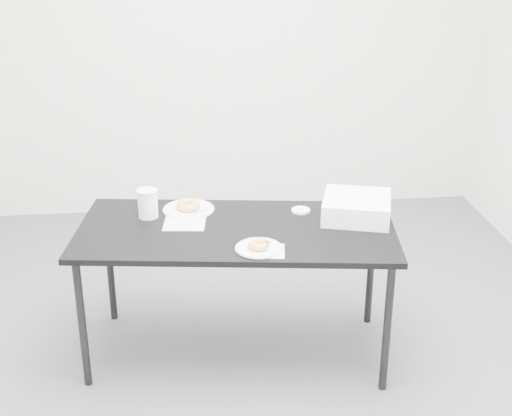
{
  "coord_description": "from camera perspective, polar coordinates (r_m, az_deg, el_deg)",
  "views": [
    {
      "loc": [
        -0.2,
        -3.0,
        2.09
      ],
      "look_at": [
        0.14,
        0.02,
        0.81
      ],
      "focal_mm": 50.0,
      "sensor_mm": 36.0,
      "label": 1
    }
  ],
  "objects": [
    {
      "name": "wall_back",
      "position": [
        5.06,
        -4.15,
        14.32
      ],
      "size": [
        4.0,
        0.02,
        2.7
      ],
      "primitive_type": "cube",
      "color": "silver",
      "rests_on": "floor"
    },
    {
      "name": "cup_lid",
      "position": [
        3.58,
        3.61,
        -0.2
      ],
      "size": [
        0.09,
        0.09,
        0.01
      ],
      "primitive_type": "cylinder",
      "color": "white",
      "rests_on": "table"
    },
    {
      "name": "bakery_box",
      "position": [
        3.52,
        8.05,
        0.05
      ],
      "size": [
        0.4,
        0.4,
        0.11
      ],
      "primitive_type": "cube",
      "rotation": [
        0.0,
        0.0,
        -0.29
      ],
      "color": "white",
      "rests_on": "table"
    },
    {
      "name": "pen",
      "position": [
        3.55,
        -4.57,
        -0.4
      ],
      "size": [
        0.1,
        0.08,
        0.01
      ],
      "primitive_type": "cylinder",
      "rotation": [
        0.0,
        1.57,
        0.64
      ],
      "color": "#0D988E",
      "rests_on": "scorecard"
    },
    {
      "name": "table",
      "position": [
        3.41,
        -1.58,
        -2.41
      ],
      "size": [
        1.59,
        0.91,
        0.69
      ],
      "rotation": [
        0.0,
        0.0,
        -0.14
      ],
      "color": "black",
      "rests_on": "floor"
    },
    {
      "name": "donut_near",
      "position": [
        3.17,
        0.23,
        -2.92
      ],
      "size": [
        0.12,
        0.12,
        0.03
      ],
      "primitive_type": "torus",
      "rotation": [
        0.0,
        0.0,
        -0.28
      ],
      "color": "#DB8A45",
      "rests_on": "plate_near"
    },
    {
      "name": "floor",
      "position": [
        3.66,
        -2.13,
        -12.0
      ],
      "size": [
        4.0,
        4.0,
        0.0
      ],
      "primitive_type": "plane",
      "color": "#4A4A4F",
      "rests_on": "ground"
    },
    {
      "name": "plate_far",
      "position": [
        3.61,
        -5.41,
        -0.11
      ],
      "size": [
        0.26,
        0.26,
        0.01
      ],
      "primitive_type": "cylinder",
      "color": "white",
      "rests_on": "table"
    },
    {
      "name": "scorecard",
      "position": [
        3.49,
        -5.68,
        -0.98
      ],
      "size": [
        0.22,
        0.27,
        0.0
      ],
      "primitive_type": "cube",
      "rotation": [
        0.0,
        0.0,
        -0.11
      ],
      "color": "silver",
      "rests_on": "table"
    },
    {
      "name": "plate_near",
      "position": [
        3.18,
        0.23,
        -3.23
      ],
      "size": [
        0.21,
        0.21,
        0.01
      ],
      "primitive_type": "cylinder",
      "color": "white",
      "rests_on": "napkin"
    },
    {
      "name": "coffee_cup",
      "position": [
        3.52,
        -8.65,
        0.36
      ],
      "size": [
        0.1,
        0.1,
        0.14
      ],
      "primitive_type": "cylinder",
      "color": "white",
      "rests_on": "table"
    },
    {
      "name": "napkin",
      "position": [
        3.16,
        0.95,
        -3.47
      ],
      "size": [
        0.17,
        0.17,
        0.0
      ],
      "primitive_type": "cube",
      "rotation": [
        0.0,
        0.0,
        -0.14
      ],
      "color": "silver",
      "rests_on": "table"
    },
    {
      "name": "donut_far",
      "position": [
        3.6,
        -5.43,
        0.24
      ],
      "size": [
        0.17,
        0.17,
        0.04
      ],
      "primitive_type": "torus",
      "rotation": [
        0.0,
        0.0,
        -0.52
      ],
      "color": "#DB8A45",
      "rests_on": "plate_far"
    },
    {
      "name": "logo_patch",
      "position": [
        3.56,
        -4.24,
        -0.38
      ],
      "size": [
        0.04,
        0.04,
        0.0
      ],
      "primitive_type": "cube",
      "rotation": [
        0.0,
        0.0,
        -0.11
      ],
      "color": "green",
      "rests_on": "scorecard"
    }
  ]
}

